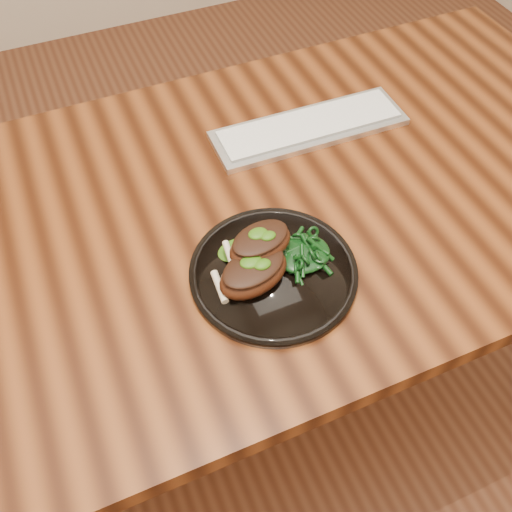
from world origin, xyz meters
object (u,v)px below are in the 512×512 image
(plate, at_px, (273,272))
(keyboard, at_px, (309,127))
(desk, at_px, (242,236))
(lamb_chop_front, at_px, (253,272))
(greens_heap, at_px, (303,251))

(plate, xyz_separation_m, keyboard, (0.21, 0.30, 0.00))
(desk, xyz_separation_m, plate, (-0.01, -0.16, 0.09))
(lamb_chop_front, relative_size, greens_heap, 1.49)
(plate, relative_size, greens_heap, 2.95)
(plate, height_order, greens_heap, greens_heap)
(desk, xyz_separation_m, lamb_chop_front, (-0.05, -0.17, 0.12))
(plate, distance_m, lamb_chop_front, 0.05)
(lamb_chop_front, height_order, keyboard, lamb_chop_front)
(desk, distance_m, keyboard, 0.26)
(plate, bearing_deg, keyboard, 54.48)
(desk, bearing_deg, keyboard, 33.77)
(greens_heap, xyz_separation_m, keyboard, (0.16, 0.29, -0.02))
(lamb_chop_front, bearing_deg, greens_heap, 8.87)
(desk, xyz_separation_m, greens_heap, (0.04, -0.16, 0.11))
(greens_heap, bearing_deg, desk, 104.90)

